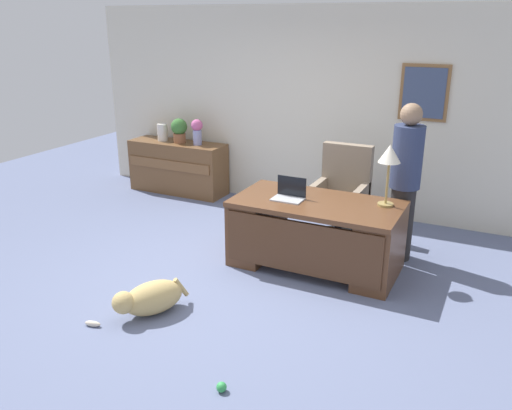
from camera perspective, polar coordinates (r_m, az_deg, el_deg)
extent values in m
plane|color=slate|center=(5.43, -3.22, -8.13)|extent=(12.00, 12.00, 0.00)
cube|color=beige|center=(7.28, 6.81, 10.13)|extent=(7.00, 0.12, 2.70)
cube|color=olive|center=(6.83, 17.68, 11.47)|extent=(0.58, 0.03, 0.68)
cube|color=#3F4D6D|center=(6.81, 17.65, 11.45)|extent=(0.50, 0.01, 0.60)
cube|color=brown|center=(5.50, 6.62, 0.14)|extent=(1.73, 0.91, 0.05)
cube|color=brown|center=(5.87, 0.21, -2.25)|extent=(0.36, 0.85, 0.68)
cube|color=brown|center=(5.46, 13.23, -4.54)|extent=(0.36, 0.85, 0.68)
cube|color=#4E2F1C|center=(5.25, 4.89, -4.65)|extent=(1.63, 0.04, 0.55)
cube|color=brown|center=(8.13, -8.37, 4.06)|extent=(1.50, 0.48, 0.77)
cube|color=brown|center=(7.91, -9.42, 4.27)|extent=(1.40, 0.02, 0.14)
cube|color=gray|center=(6.39, 8.94, -0.38)|extent=(0.60, 0.58, 0.18)
cylinder|color=black|center=(6.48, 8.84, -2.29)|extent=(0.10, 0.10, 0.28)
cylinder|color=black|center=(6.52, 8.79, -3.23)|extent=(0.52, 0.52, 0.05)
cube|color=gray|center=(6.49, 9.78, 3.71)|extent=(0.60, 0.12, 0.65)
cube|color=gray|center=(6.41, 6.82, 1.65)|extent=(0.08, 0.50, 0.22)
cube|color=gray|center=(6.26, 11.30, 0.99)|extent=(0.08, 0.50, 0.22)
cylinder|color=#262323|center=(5.97, 15.34, -1.91)|extent=(0.26, 0.26, 0.82)
cylinder|color=navy|center=(5.75, 16.00, 5.00)|extent=(0.32, 0.32, 0.66)
sphere|color=#907054|center=(5.66, 16.42, 9.36)|extent=(0.23, 0.23, 0.23)
ellipsoid|color=tan|center=(4.90, -11.01, -9.77)|extent=(0.53, 0.63, 0.30)
sphere|color=tan|center=(4.80, -14.11, -10.17)|extent=(0.20, 0.20, 0.20)
cylinder|color=tan|center=(4.99, -8.09, -8.76)|extent=(0.11, 0.15, 0.21)
cube|color=#B2B5BA|center=(5.51, 3.44, 0.62)|extent=(0.32, 0.22, 0.01)
cube|color=black|center=(5.56, 3.88, 2.03)|extent=(0.32, 0.01, 0.21)
cylinder|color=#9E8447|center=(5.49, 13.78, 0.07)|extent=(0.16, 0.16, 0.02)
cylinder|color=#9E8447|center=(5.42, 13.97, 2.31)|extent=(0.02, 0.02, 0.42)
cone|color=silver|center=(5.34, 14.23, 5.41)|extent=(0.22, 0.22, 0.18)
cylinder|color=#8F96CB|center=(7.81, -6.34, 7.26)|extent=(0.13, 0.13, 0.22)
sphere|color=#CA5C96|center=(7.78, -6.39, 8.55)|extent=(0.17, 0.17, 0.17)
cylinder|color=silver|center=(8.15, -10.04, 7.72)|extent=(0.16, 0.16, 0.25)
cylinder|color=brown|center=(7.99, -8.24, 7.17)|extent=(0.18, 0.18, 0.14)
sphere|color=#3B7333|center=(7.96, -8.30, 8.37)|extent=(0.24, 0.24, 0.24)
sphere|color=green|center=(3.99, -3.74, -19.00)|extent=(0.08, 0.08, 0.08)
ellipsoid|color=beige|center=(4.89, -17.20, -12.12)|extent=(0.15, 0.08, 0.05)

